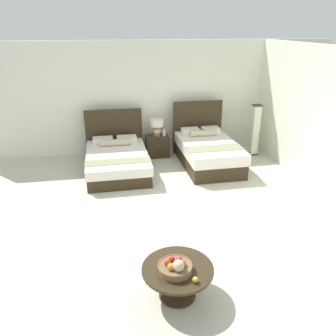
{
  "coord_description": "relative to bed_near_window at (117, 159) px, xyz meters",
  "views": [
    {
      "loc": [
        -1.18,
        -5.24,
        3.11
      ],
      "look_at": [
        -0.15,
        0.6,
        0.61
      ],
      "focal_mm": 36.37,
      "sensor_mm": 36.0,
      "label": 1
    }
  ],
  "objects": [
    {
      "name": "floor_lamp_corner",
      "position": [
        3.5,
        0.45,
        0.37
      ],
      "size": [
        0.22,
        0.22,
        1.29
      ],
      "color": "#2C271A",
      "rests_on": "ground"
    },
    {
      "name": "nightstand",
      "position": [
        1.04,
        0.75,
        -0.0
      ],
      "size": [
        0.57,
        0.4,
        0.54
      ],
      "color": "#322515",
      "rests_on": "ground"
    },
    {
      "name": "coffee_table",
      "position": [
        0.58,
        -4.11,
        0.05
      ],
      "size": [
        0.87,
        0.87,
        0.42
      ],
      "color": "#322515",
      "rests_on": "ground"
    },
    {
      "name": "vase",
      "position": [
        1.21,
        0.71,
        0.36
      ],
      "size": [
        0.08,
        0.08,
        0.17
      ],
      "color": "silver",
      "rests_on": "nightstand"
    },
    {
      "name": "fruit_bowl",
      "position": [
        0.54,
        -4.18,
        0.22
      ],
      "size": [
        0.41,
        0.41,
        0.22
      ],
      "color": "brown",
      "rests_on": "coffee_table"
    },
    {
      "name": "bed_near_corner",
      "position": [
        2.14,
        -0.01,
        0.06
      ],
      "size": [
        1.29,
        2.06,
        1.34
      ],
      "color": "#322515",
      "rests_on": "ground"
    },
    {
      "name": "wall_side_right",
      "position": [
        3.93,
        -1.7,
        1.11
      ],
      "size": [
        0.12,
        5.89,
        2.78
      ],
      "primitive_type": "cube",
      "color": "white",
      "rests_on": "ground"
    },
    {
      "name": "wall_back",
      "position": [
        1.07,
        1.25,
        1.11
      ],
      "size": [
        9.31,
        0.12,
        2.78
      ],
      "primitive_type": "cube",
      "color": "white",
      "rests_on": "ground"
    },
    {
      "name": "bed_near_window",
      "position": [
        0.0,
        0.0,
        0.0
      ],
      "size": [
        1.41,
        2.1,
        1.21
      ],
      "color": "#322515",
      "rests_on": "ground"
    },
    {
      "name": "loose_apple",
      "position": [
        0.73,
        -4.39,
        0.18
      ],
      "size": [
        0.07,
        0.07,
        0.07
      ],
      "color": "gold",
      "rests_on": "coffee_table"
    },
    {
      "name": "table_lamp",
      "position": [
        1.04,
        0.77,
        0.52
      ],
      "size": [
        0.33,
        0.33,
        0.4
      ],
      "color": "tan",
      "rests_on": "nightstand"
    },
    {
      "name": "ground_plane",
      "position": [
        1.07,
        -2.1,
        -0.28
      ],
      "size": [
        9.31,
        10.29,
        0.02
      ],
      "primitive_type": "cube",
      "color": "beige"
    }
  ]
}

